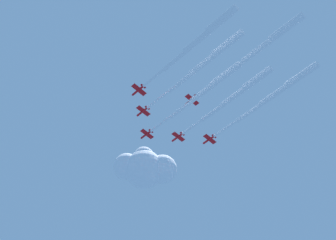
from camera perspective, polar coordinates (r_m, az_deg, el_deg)
jet_lead at (r=224.21m, az=4.76°, el=3.78°), size 50.46×58.20×3.89m
jet_port_inner at (r=212.86m, az=4.81°, el=7.55°), size 51.16×58.87×3.77m
jet_starboard_inner at (r=225.45m, az=8.94°, el=3.29°), size 48.17×57.47×3.80m
jet_port_mid at (r=200.97m, az=4.10°, el=10.59°), size 48.03×55.48×3.91m
jet_starboard_mid at (r=226.97m, az=14.12°, el=3.44°), size 51.65×62.04×3.90m
jet_port_outer at (r=211.56m, az=12.11°, el=9.29°), size 51.09×59.74×3.85m
cloud_puff at (r=297.43m, az=-3.10°, el=-6.46°), size 43.85×31.69×28.79m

